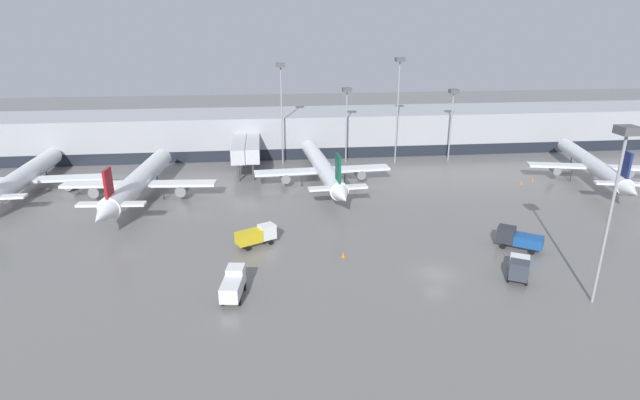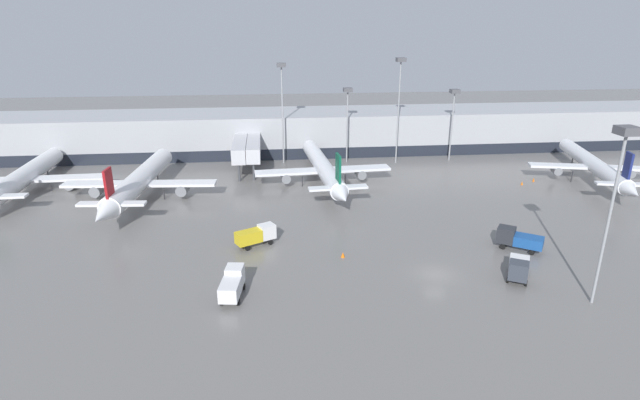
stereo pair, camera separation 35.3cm
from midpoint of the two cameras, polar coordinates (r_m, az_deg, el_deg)
The scene contains 18 objects.
ground_plane at distance 60.95m, azimuth 13.28°, elevation -8.29°, with size 320.00×320.00×0.00m, color slate.
terminal_building at distance 116.42m, azimuth 3.49°, elevation 7.94°, with size 160.00×30.97×9.00m.
parked_jet_0 at distance 105.41m, azimuth 28.84°, elevation 3.58°, with size 22.56×36.28×8.73m.
parked_jet_1 at distance 90.84m, azimuth 0.48°, elevation 3.73°, with size 24.94×37.90×8.87m.
parked_jet_2 at distance 88.56m, azimuth -19.84°, elevation 2.12°, with size 25.51×37.53×8.71m.
parked_jet_3 at distance 101.42m, azimuth -30.61°, elevation 2.31°, with size 27.18×36.24×8.35m.
service_truck_0 at distance 70.05m, azimuth 21.81°, elevation -4.09°, with size 5.87×5.00×2.73m.
service_truck_1 at distance 62.14m, azimuth 21.91°, elevation -7.16°, with size 4.24×5.31×2.71m.
service_truck_2 at distance 54.98m, azimuth -9.80°, elevation -9.39°, with size 2.64×5.50×2.86m.
service_truck_3 at distance 66.54m, azimuth -7.15°, elevation -3.97°, with size 5.57×4.04×2.64m.
traffic_cone_0 at distance 98.38m, azimuth 22.19°, elevation 1.81°, with size 0.40×0.40×0.67m.
traffic_cone_1 at distance 63.38m, azimuth 2.79°, elevation -6.27°, with size 0.51×0.51×0.68m.
traffic_cone_3 at distance 101.31m, azimuth 23.32°, elevation 2.15°, with size 0.41×0.41×0.70m.
apron_light_mast_0 at distance 104.06m, azimuth 9.21°, elevation 13.09°, with size 1.80×1.80×21.47m.
apron_light_mast_1 at distance 109.14m, azimuth 15.14°, elevation 10.61°, with size 1.80×1.80×15.03m.
apron_light_mast_2 at distance 103.14m, azimuth -4.29°, elevation 12.84°, with size 1.80×1.80×20.44m.
apron_light_mast_3 at distance 56.06m, azimuth 31.19°, elevation 3.16°, with size 1.80×1.80×18.85m.
apron_light_mast_4 at distance 104.58m, azimuth 3.28°, elevation 11.04°, with size 1.80×1.80×15.46m.
Camera 2 is at (-19.20, -50.57, 27.99)m, focal length 28.00 mm.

